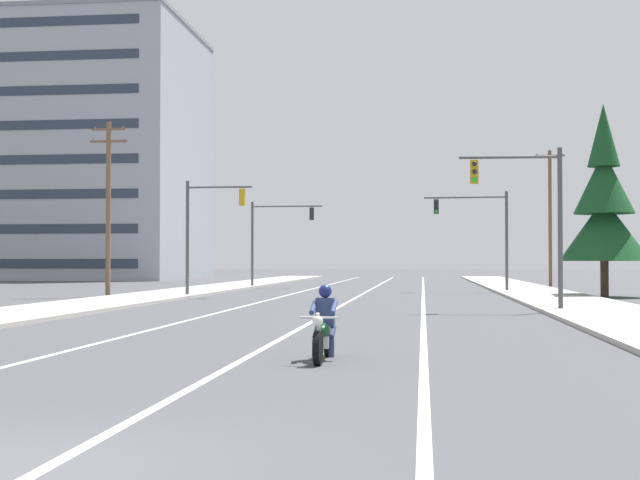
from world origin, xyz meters
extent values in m
plane|color=#47474C|center=(0.00, 0.00, 0.00)|extent=(400.00, 400.00, 0.00)
cube|color=beige|center=(0.28, 45.00, 0.00)|extent=(0.16, 100.00, 0.01)
cube|color=beige|center=(-3.77, 45.00, 0.00)|extent=(0.16, 100.00, 0.01)
cube|color=beige|center=(3.77, 45.00, 0.00)|extent=(0.16, 100.00, 0.01)
cube|color=#ADA89E|center=(10.28, 40.00, 0.07)|extent=(4.40, 110.00, 0.14)
cube|color=#ADA89E|center=(-10.28, 40.00, 0.07)|extent=(4.40, 110.00, 0.14)
cylinder|color=black|center=(1.84, 8.24, 0.32)|extent=(0.13, 0.64, 0.64)
cylinder|color=black|center=(1.86, 9.79, 0.32)|extent=(0.13, 0.64, 0.64)
cylinder|color=silver|center=(1.84, 8.34, 0.64)|extent=(0.08, 0.33, 0.68)
sphere|color=white|center=(1.84, 8.19, 0.82)|extent=(0.20, 0.20, 0.20)
cylinder|color=silver|center=(1.84, 8.39, 0.87)|extent=(0.70, 0.06, 0.04)
ellipsoid|color=#143D23|center=(1.85, 8.89, 0.60)|extent=(0.33, 0.57, 0.28)
cube|color=silver|center=(1.85, 9.01, 0.37)|extent=(0.25, 0.44, 0.24)
cube|color=black|center=(1.86, 9.33, 0.54)|extent=(0.29, 0.52, 0.12)
cube|color=#143D23|center=(1.86, 9.74, 0.62)|extent=(0.21, 0.36, 0.08)
cylinder|color=silver|center=(1.72, 9.41, 0.30)|extent=(0.09, 0.55, 0.08)
cube|color=navy|center=(1.86, 9.29, 0.92)|extent=(0.36, 0.25, 0.56)
sphere|color=navy|center=(1.86, 9.27, 1.33)|extent=(0.26, 0.26, 0.26)
cylinder|color=navy|center=(1.99, 9.15, 0.54)|extent=(0.15, 0.44, 0.30)
cylinder|color=navy|center=(2.01, 8.97, 0.24)|extent=(0.11, 0.16, 0.35)
cylinder|color=navy|center=(2.05, 9.03, 1.02)|extent=(0.11, 0.52, 0.27)
cylinder|color=navy|center=(1.71, 9.15, 0.54)|extent=(0.15, 0.44, 0.30)
cylinder|color=navy|center=(1.69, 8.97, 0.24)|extent=(0.11, 0.16, 0.35)
cylinder|color=navy|center=(1.65, 9.03, 1.02)|extent=(0.11, 0.52, 0.27)
cylinder|color=#47474C|center=(8.90, 26.03, 3.10)|extent=(0.18, 0.18, 6.20)
cylinder|color=#47474C|center=(7.02, 25.95, 5.85)|extent=(3.77, 0.28, 0.11)
cube|color=#B79319|center=(5.70, 25.89, 5.30)|extent=(0.31, 0.25, 0.90)
sphere|color=black|center=(5.71, 25.73, 5.60)|extent=(0.18, 0.18, 0.18)
sphere|color=black|center=(5.71, 25.73, 5.30)|extent=(0.18, 0.18, 0.18)
sphere|color=green|center=(5.71, 25.73, 5.00)|extent=(0.18, 0.18, 0.18)
cylinder|color=#47474C|center=(-8.75, 37.85, 3.10)|extent=(0.18, 0.18, 6.20)
cylinder|color=#47474C|center=(-7.00, 37.84, 5.85)|extent=(3.51, 0.13, 0.11)
cube|color=#B79319|center=(-5.77, 37.83, 5.30)|extent=(0.30, 0.24, 0.90)
sphere|color=black|center=(-5.77, 37.99, 5.60)|extent=(0.18, 0.18, 0.18)
sphere|color=black|center=(-5.77, 37.99, 5.30)|extent=(0.18, 0.18, 0.18)
sphere|color=green|center=(-5.77, 37.99, 5.00)|extent=(0.18, 0.18, 0.18)
cylinder|color=#47474C|center=(8.86, 46.88, 3.10)|extent=(0.18, 0.18, 6.20)
cylinder|color=#47474C|center=(6.35, 46.99, 5.85)|extent=(5.04, 0.33, 0.11)
cube|color=black|center=(4.59, 47.07, 5.30)|extent=(0.31, 0.25, 0.90)
sphere|color=black|center=(4.58, 46.91, 5.60)|extent=(0.18, 0.18, 0.18)
sphere|color=black|center=(4.58, 46.91, 5.30)|extent=(0.18, 0.18, 0.18)
sphere|color=green|center=(4.58, 46.91, 5.00)|extent=(0.18, 0.18, 0.18)
cylinder|color=#47474C|center=(-8.50, 54.51, 3.10)|extent=(0.18, 0.18, 6.20)
cylinder|color=#47474C|center=(-5.95, 54.47, 5.85)|extent=(5.11, 0.18, 0.11)
cube|color=black|center=(-4.16, 54.45, 5.30)|extent=(0.30, 0.24, 0.90)
sphere|color=black|center=(-4.16, 54.60, 5.60)|extent=(0.18, 0.18, 0.18)
sphere|color=black|center=(-4.16, 54.60, 5.30)|extent=(0.18, 0.18, 0.18)
sphere|color=green|center=(-4.16, 54.60, 5.00)|extent=(0.18, 0.18, 0.18)
cylinder|color=brown|center=(-13.02, 37.51, 4.70)|extent=(0.26, 0.26, 9.40)
cube|color=brown|center=(-13.02, 37.51, 9.00)|extent=(1.85, 0.12, 0.12)
cylinder|color=slate|center=(-13.79, 37.51, 9.10)|extent=(0.08, 0.08, 0.12)
cylinder|color=slate|center=(-12.24, 37.51, 9.10)|extent=(0.08, 0.08, 0.12)
cube|color=brown|center=(-13.02, 37.51, 8.35)|extent=(2.05, 0.12, 0.12)
cylinder|color=slate|center=(-13.88, 37.51, 8.45)|extent=(0.08, 0.08, 0.12)
cylinder|color=slate|center=(-12.16, 37.51, 8.45)|extent=(0.08, 0.08, 0.12)
cylinder|color=brown|center=(13.22, 59.24, 5.10)|extent=(0.26, 0.26, 10.20)
cube|color=brown|center=(13.22, 59.24, 9.80)|extent=(2.19, 0.12, 0.12)
cylinder|color=slate|center=(12.30, 59.24, 9.90)|extent=(0.08, 0.08, 0.12)
cylinder|color=slate|center=(14.14, 59.24, 9.90)|extent=(0.08, 0.08, 0.12)
cylinder|color=#423023|center=(13.34, 40.21, 0.96)|extent=(0.43, 0.43, 1.92)
cone|color=#14421E|center=(13.34, 40.21, 3.59)|extent=(4.68, 4.68, 3.36)
cone|color=#14421E|center=(13.34, 40.21, 6.11)|extent=(3.18, 3.18, 3.36)
cone|color=#14421E|center=(13.34, 40.21, 8.63)|extent=(1.69, 1.69, 3.36)
cube|color=#999EA8|center=(-34.02, 82.53, 13.30)|extent=(26.37, 20.67, 26.60)
cube|color=gray|center=(-34.02, 82.53, 26.80)|extent=(26.61, 20.91, 0.40)
cube|color=#283342|center=(-34.02, 72.16, 1.66)|extent=(22.15, 0.06, 0.90)
cube|color=#283342|center=(-34.02, 72.16, 4.99)|extent=(22.15, 0.06, 0.90)
cube|color=#283342|center=(-34.02, 72.16, 8.31)|extent=(22.15, 0.06, 0.90)
cube|color=#283342|center=(-34.02, 72.16, 11.64)|extent=(22.15, 0.06, 0.90)
cube|color=#283342|center=(-34.02, 72.16, 14.96)|extent=(22.15, 0.06, 0.90)
cube|color=#283342|center=(-34.02, 72.16, 18.28)|extent=(22.15, 0.06, 0.90)
cube|color=#283342|center=(-34.02, 72.16, 21.61)|extent=(22.15, 0.06, 0.90)
cube|color=#283342|center=(-34.02, 72.16, 24.93)|extent=(22.15, 0.06, 0.90)
camera|label=1|loc=(3.76, -7.76, 1.92)|focal=49.20mm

